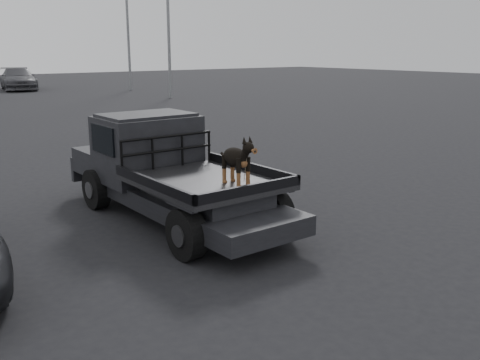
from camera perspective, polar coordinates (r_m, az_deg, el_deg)
ground at (r=8.23m, az=-4.94°, el=-7.30°), size 120.00×120.00×0.00m
flatbed_ute at (r=9.49m, az=-6.96°, el=-1.54°), size 2.00×5.40×0.92m
ute_cab at (r=10.11m, az=-9.88°, el=4.53°), size 1.72×1.30×0.88m
headache_rack at (r=9.49m, az=-7.71°, el=3.00°), size 1.80×0.08×0.55m
dog at (r=8.18m, az=-0.42°, el=2.05°), size 0.32×0.60×0.74m
distant_car_b at (r=43.05m, az=-22.59°, el=9.94°), size 3.19×5.84×1.60m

